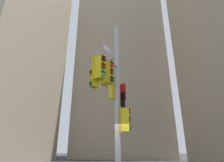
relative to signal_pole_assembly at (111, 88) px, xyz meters
name	(u,v)px	position (x,y,z in m)	size (l,w,h in m)	color
building_mid_block	(123,70)	(-1.37, 27.80, 13.29)	(16.15, 16.15, 35.00)	tan
signal_pole_assembly	(111,88)	(0.00, 0.00, 0.00)	(2.37, 3.42, 7.57)	#B2B2B5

